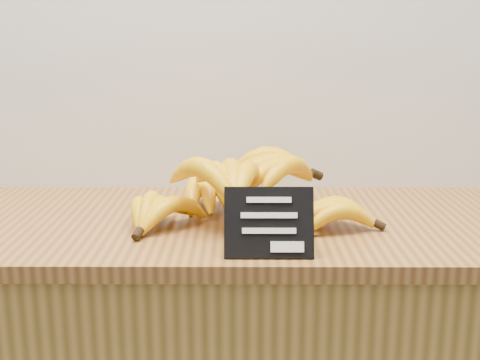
% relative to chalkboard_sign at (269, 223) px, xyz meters
% --- Properties ---
extents(counter_top, '(1.40, 0.54, 0.03)m').
position_rel_chalkboard_sign_xyz_m(counter_top, '(-0.05, 0.22, -0.07)').
color(counter_top, olive).
rests_on(counter_top, counter).
extents(chalkboard_sign, '(0.15, 0.05, 0.11)m').
position_rel_chalkboard_sign_xyz_m(chalkboard_sign, '(0.00, 0.00, 0.00)').
color(chalkboard_sign, black).
rests_on(chalkboard_sign, counter_top).
extents(banana_pile, '(0.54, 0.34, 0.13)m').
position_rel_chalkboard_sign_xyz_m(banana_pile, '(-0.06, 0.20, 0.00)').
color(banana_pile, '#E6AE09').
rests_on(banana_pile, counter_top).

